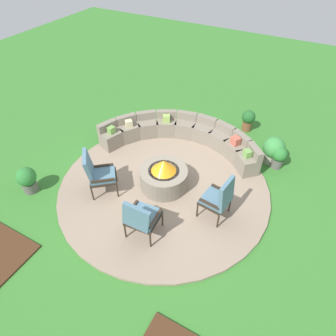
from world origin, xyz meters
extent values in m
plane|color=#387A2D|center=(0.00, 0.00, 0.00)|extent=(24.00, 24.00, 0.00)
cylinder|color=gray|center=(0.00, 0.00, 0.03)|extent=(4.91, 4.91, 0.06)
cylinder|color=gray|center=(0.00, 0.00, 0.30)|extent=(1.10, 1.10, 0.48)
cylinder|color=black|center=(0.00, 0.00, 0.51)|extent=(0.71, 0.71, 0.06)
cone|color=orange|center=(0.00, 0.00, 0.68)|extent=(0.57, 0.57, 0.28)
cube|color=gray|center=(1.52, 1.45, 0.29)|extent=(0.71, 0.71, 0.45)
cube|color=gray|center=(1.63, 1.55, 0.62)|extent=(0.50, 0.51, 0.22)
cube|color=gray|center=(1.10, 1.79, 0.29)|extent=(0.71, 0.67, 0.45)
cube|color=gray|center=(1.18, 1.91, 0.62)|extent=(0.55, 0.43, 0.22)
cube|color=gray|center=(0.61, 2.01, 0.29)|extent=(0.66, 0.59, 0.45)
cube|color=gray|center=(0.66, 2.15, 0.62)|extent=(0.57, 0.31, 0.22)
cube|color=gray|center=(0.08, 2.10, 0.29)|extent=(0.57, 0.47, 0.45)
cube|color=gray|center=(0.09, 2.24, 0.62)|extent=(0.56, 0.18, 0.22)
cube|color=gray|center=(-0.45, 2.05, 0.29)|extent=(0.64, 0.56, 0.45)
cube|color=gray|center=(-0.49, 2.19, 0.62)|extent=(0.57, 0.28, 0.22)
cube|color=gray|center=(-0.96, 1.87, 0.29)|extent=(0.70, 0.65, 0.45)
cube|color=gray|center=(-1.03, 2.00, 0.62)|extent=(0.56, 0.39, 0.22)
cube|color=gray|center=(-1.40, 1.56, 0.29)|extent=(0.71, 0.70, 0.45)
cube|color=gray|center=(-1.50, 1.67, 0.62)|extent=(0.52, 0.49, 0.22)
cube|color=gray|center=(-1.76, 1.15, 0.29)|extent=(0.68, 0.71, 0.45)
cube|color=gray|center=(-1.88, 1.23, 0.62)|extent=(0.44, 0.55, 0.22)
cube|color=gray|center=(-1.99, 0.67, 0.29)|extent=(0.60, 0.67, 0.45)
cube|color=gray|center=(-2.13, 0.72, 0.62)|extent=(0.33, 0.57, 0.22)
cube|color=#70A34C|center=(1.49, 1.41, 0.60)|extent=(0.23, 0.23, 0.18)
cube|color=#70A34C|center=(-1.94, 0.65, 0.60)|extent=(0.18, 0.20, 0.18)
cube|color=beige|center=(-1.71, 1.13, 0.60)|extent=(0.23, 0.24, 0.18)
cube|color=#BC5B47|center=(1.08, 1.74, 0.61)|extent=(0.27, 0.25, 0.21)
cube|color=#93B756|center=(-0.94, 1.82, 0.61)|extent=(0.25, 0.23, 0.19)
cylinder|color=#2D2319|center=(-1.06, -0.41, 0.25)|extent=(0.04, 0.04, 0.38)
cylinder|color=#2D2319|center=(-0.74, -0.81, 0.25)|extent=(0.04, 0.04, 0.38)
cylinder|color=#2D2319|center=(-1.49, -0.76, 0.25)|extent=(0.04, 0.04, 0.38)
cylinder|color=#2D2319|center=(-1.16, -1.16, 0.25)|extent=(0.04, 0.04, 0.38)
cube|color=#2D2319|center=(-1.11, -0.78, 0.47)|extent=(0.80, 0.80, 0.05)
cube|color=slate|center=(-1.11, -0.78, 0.54)|extent=(0.74, 0.74, 0.09)
cube|color=slate|center=(-1.31, -0.94, 0.83)|extent=(0.40, 0.54, 0.72)
cube|color=#2D2319|center=(-1.27, -0.59, 0.60)|extent=(0.42, 0.36, 0.04)
cube|color=#2D2319|center=(-0.96, -0.97, 0.60)|extent=(0.42, 0.36, 0.04)
cylinder|color=#2D2319|center=(0.00, -1.08, 0.25)|extent=(0.04, 0.04, 0.38)
cylinder|color=#2D2319|center=(0.54, -1.03, 0.25)|extent=(0.04, 0.04, 0.38)
cylinder|color=#2D2319|center=(0.05, -1.63, 0.25)|extent=(0.04, 0.04, 0.38)
cylinder|color=#2D2319|center=(0.59, -1.58, 0.25)|extent=(0.04, 0.04, 0.38)
cube|color=#2D2319|center=(0.29, -1.33, 0.47)|extent=(0.63, 0.64, 0.05)
cube|color=slate|center=(0.29, -1.33, 0.54)|extent=(0.58, 0.59, 0.09)
cube|color=slate|center=(0.32, -1.58, 0.78)|extent=(0.60, 0.14, 0.63)
cube|color=#2D2319|center=(0.03, -1.35, 0.60)|extent=(0.09, 0.51, 0.04)
cube|color=#2D2319|center=(0.56, -1.30, 0.60)|extent=(0.09, 0.51, 0.04)
cylinder|color=#2D2319|center=(1.06, -0.47, 0.25)|extent=(0.04, 0.04, 0.38)
cylinder|color=#2D2319|center=(1.13, 0.05, 0.25)|extent=(0.04, 0.04, 0.38)
cylinder|color=#2D2319|center=(1.55, -0.53, 0.25)|extent=(0.04, 0.04, 0.38)
cylinder|color=#2D2319|center=(1.61, -0.01, 0.25)|extent=(0.04, 0.04, 0.38)
cube|color=#2D2319|center=(1.34, -0.24, 0.47)|extent=(0.59, 0.62, 0.05)
cube|color=slate|center=(1.34, -0.24, 0.54)|extent=(0.54, 0.57, 0.09)
cube|color=slate|center=(1.56, -0.27, 0.80)|extent=(0.19, 0.53, 0.62)
cube|color=#2D2319|center=(1.31, -0.49, 0.60)|extent=(0.45, 0.10, 0.04)
cube|color=#2D2319|center=(1.37, 0.01, 0.60)|extent=(0.45, 0.10, 0.04)
cylinder|color=#605B56|center=(-2.67, -1.58, 0.13)|extent=(0.33, 0.33, 0.26)
sphere|color=#2D7A33|center=(-2.67, -1.58, 0.44)|extent=(0.45, 0.45, 0.45)
sphere|color=#E55638|center=(-2.62, -1.58, 0.52)|extent=(0.15, 0.15, 0.15)
cylinder|color=brown|center=(0.98, 3.25, 0.15)|extent=(0.27, 0.27, 0.30)
sphere|color=#236028|center=(0.98, 3.25, 0.45)|extent=(0.38, 0.38, 0.38)
sphere|color=#DB337A|center=(1.02, 3.25, 0.51)|extent=(0.12, 0.12, 0.12)
cylinder|color=#605B56|center=(2.15, 2.02, 0.13)|extent=(0.29, 0.29, 0.26)
sphere|color=#2D7A33|center=(2.15, 2.02, 0.41)|extent=(0.38, 0.38, 0.38)
cylinder|color=#A89E8E|center=(1.97, 2.17, 0.11)|extent=(0.40, 0.40, 0.23)
sphere|color=#3D8E42|center=(1.97, 2.17, 0.45)|extent=(0.55, 0.55, 0.55)
camera|label=1|loc=(2.46, -4.29, 5.05)|focal=31.75mm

